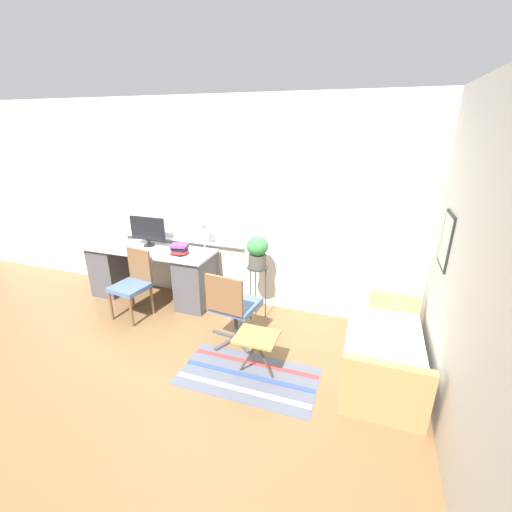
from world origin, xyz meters
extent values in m
plane|color=brown|center=(0.00, 0.00, 0.00)|extent=(14.00, 14.00, 0.00)
cube|color=silver|center=(0.00, 0.67, 1.35)|extent=(9.00, 0.06, 2.70)
cube|color=white|center=(-0.65, 0.63, 1.54)|extent=(0.74, 0.02, 1.44)
cube|color=white|center=(-0.65, 0.62, 1.54)|extent=(0.67, 0.01, 1.37)
cube|color=white|center=(0.10, 0.63, 1.54)|extent=(0.74, 0.02, 1.44)
cube|color=white|center=(0.10, 0.62, 1.54)|extent=(0.67, 0.01, 1.37)
cube|color=white|center=(-0.27, 0.63, 0.83)|extent=(1.55, 0.11, 0.04)
cube|color=silver|center=(2.78, 0.00, 1.35)|extent=(0.06, 9.00, 2.70)
cube|color=black|center=(2.74, -0.02, 1.36)|extent=(0.02, 0.39, 0.51)
cube|color=silver|center=(2.73, -0.02, 1.36)|extent=(0.01, 0.34, 0.46)
cube|color=#B2B7BC|center=(-0.79, 0.29, 0.75)|extent=(1.87, 0.59, 0.03)
cube|color=#4C4C51|center=(-1.48, 0.29, 0.37)|extent=(0.40, 0.51, 0.73)
cube|color=#4C4C51|center=(-0.09, 0.29, 0.37)|extent=(0.40, 0.51, 0.73)
cube|color=#B7B7BC|center=(-1.41, 0.33, 0.77)|extent=(0.33, 0.21, 0.02)
cube|color=#B7B7BC|center=(-1.41, 0.46, 0.89)|extent=(0.33, 0.04, 0.21)
cube|color=silver|center=(-1.41, 0.45, 0.89)|extent=(0.30, 0.03, 0.19)
cylinder|color=black|center=(-0.84, 0.39, 0.77)|extent=(0.16, 0.16, 0.02)
cylinder|color=black|center=(-0.84, 0.39, 0.82)|extent=(0.04, 0.04, 0.08)
cube|color=black|center=(-0.84, 0.40, 1.01)|extent=(0.54, 0.02, 0.33)
cube|color=black|center=(-0.84, 0.39, 1.01)|extent=(0.51, 0.01, 0.31)
cube|color=silver|center=(-0.82, 0.20, 0.77)|extent=(0.43, 0.14, 0.02)
ellipsoid|color=silver|center=(-0.53, 0.20, 0.78)|extent=(0.04, 0.06, 0.03)
cylinder|color=#BCB299|center=(0.02, 0.41, 0.77)|extent=(0.15, 0.15, 0.01)
cylinder|color=#BCB299|center=(0.02, 0.41, 0.95)|extent=(0.02, 0.02, 0.34)
ellipsoid|color=#BCB299|center=(0.02, 0.41, 1.15)|extent=(0.13, 0.13, 0.08)
cube|color=black|center=(-0.26, 0.23, 0.78)|extent=(0.20, 0.19, 0.02)
cube|color=red|center=(-0.25, 0.22, 0.80)|extent=(0.21, 0.16, 0.03)
cube|color=black|center=(-0.25, 0.22, 0.83)|extent=(0.20, 0.13, 0.02)
cube|color=black|center=(-0.26, 0.24, 0.86)|extent=(0.22, 0.18, 0.03)
cube|color=purple|center=(-0.25, 0.23, 0.89)|extent=(0.22, 0.18, 0.03)
cylinder|color=brown|center=(-0.94, -0.38, 0.21)|extent=(0.04, 0.04, 0.42)
cylinder|color=brown|center=(-0.59, -0.43, 0.21)|extent=(0.04, 0.04, 0.42)
cylinder|color=brown|center=(-0.89, -0.03, 0.21)|extent=(0.04, 0.04, 0.42)
cylinder|color=brown|center=(-0.54, -0.08, 0.21)|extent=(0.04, 0.04, 0.42)
cube|color=#4C6699|center=(-0.74, -0.23, 0.42)|extent=(0.47, 0.45, 0.06)
cube|color=brown|center=(-0.71, -0.02, 0.66)|extent=(0.37, 0.09, 0.42)
cube|color=#47474C|center=(0.57, -0.24, 0.01)|extent=(0.32, 0.07, 0.03)
cube|color=#47474C|center=(0.66, -0.41, 0.01)|extent=(0.17, 0.31, 0.03)
cube|color=#47474C|center=(0.85, -0.37, 0.01)|extent=(0.26, 0.24, 0.03)
cube|color=#47474C|center=(0.87, -0.18, 0.01)|extent=(0.30, 0.19, 0.03)
cube|color=#47474C|center=(0.70, -0.11, 0.01)|extent=(0.10, 0.32, 0.03)
cylinder|color=#333338|center=(0.73, -0.26, 0.23)|extent=(0.04, 0.04, 0.39)
cube|color=#4C6699|center=(0.73, -0.26, 0.45)|extent=(0.52, 0.50, 0.06)
cube|color=brown|center=(0.70, -0.50, 0.69)|extent=(0.44, 0.09, 0.41)
cube|color=white|center=(2.33, -0.33, 0.20)|extent=(0.71, 1.20, 0.40)
cube|color=white|center=(2.06, -0.33, 0.57)|extent=(0.16, 1.20, 0.34)
cube|color=#A87F4C|center=(2.33, -0.97, 0.29)|extent=(0.71, 0.09, 0.59)
cube|color=#A87F4C|center=(2.33, 0.32, 0.29)|extent=(0.71, 0.09, 0.59)
cylinder|color=#333338|center=(0.80, 0.31, 0.69)|extent=(0.26, 0.26, 0.02)
cylinder|color=#333338|center=(0.91, 0.31, 0.34)|extent=(0.01, 0.01, 0.68)
cylinder|color=#333338|center=(0.74, 0.40, 0.34)|extent=(0.01, 0.01, 0.68)
cylinder|color=#333338|center=(0.74, 0.21, 0.34)|extent=(0.01, 0.01, 0.68)
cylinder|color=#514C47|center=(0.80, 0.31, 0.78)|extent=(0.22, 0.22, 0.16)
ellipsoid|color=#388442|center=(0.80, 0.31, 0.97)|extent=(0.27, 0.27, 0.24)
cube|color=#565B6B|center=(1.09, -0.82, 0.00)|extent=(1.38, 0.71, 0.01)
cube|color=white|center=(1.09, -1.02, 0.01)|extent=(1.35, 0.06, 0.00)
cube|color=#334C99|center=(1.09, -0.82, 0.01)|extent=(1.35, 0.06, 0.00)
cube|color=#C63838|center=(1.09, -0.62, 0.01)|extent=(1.35, 0.06, 0.00)
cube|color=olive|center=(1.15, -0.76, 0.44)|extent=(0.40, 0.34, 0.02)
cylinder|color=#4C3D2D|center=(1.08, -0.76, 0.21)|extent=(0.23, 0.02, 0.44)
cylinder|color=#4C3D2D|center=(1.22, -0.76, 0.21)|extent=(0.23, 0.02, 0.44)
camera|label=1|loc=(2.07, -3.40, 2.34)|focal=24.00mm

